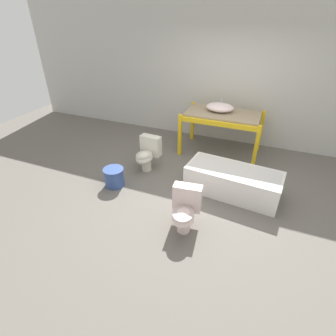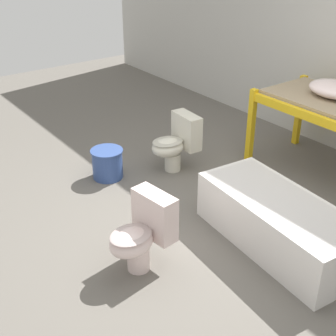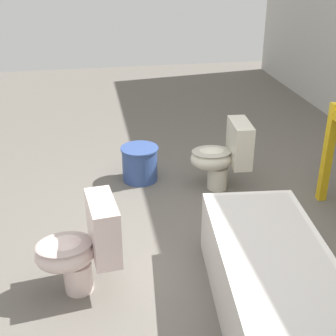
# 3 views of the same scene
# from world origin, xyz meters

# --- Properties ---
(ground_plane) EXTENTS (12.00, 12.00, 0.00)m
(ground_plane) POSITION_xyz_m (0.00, 0.00, 0.00)
(ground_plane) COLOR #666059
(bathtub_main) EXTENTS (1.60, 0.80, 0.46)m
(bathtub_main) POSITION_xyz_m (0.53, 0.05, 0.27)
(bathtub_main) COLOR white
(bathtub_main) RESTS_ON ground_plane
(toilet_near) EXTENTS (0.42, 0.57, 0.65)m
(toilet_near) POSITION_xyz_m (0.06, -1.08, 0.35)
(toilet_near) COLOR silver
(toilet_near) RESTS_ON ground_plane
(toilet_far) EXTENTS (0.41, 0.56, 0.65)m
(toilet_far) POSITION_xyz_m (-1.16, 0.22, 0.35)
(toilet_far) COLOR silver
(toilet_far) RESTS_ON ground_plane
(bucket_white) EXTENTS (0.36, 0.36, 0.34)m
(bucket_white) POSITION_xyz_m (-1.45, -0.53, 0.18)
(bucket_white) COLOR #334C8C
(bucket_white) RESTS_ON ground_plane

